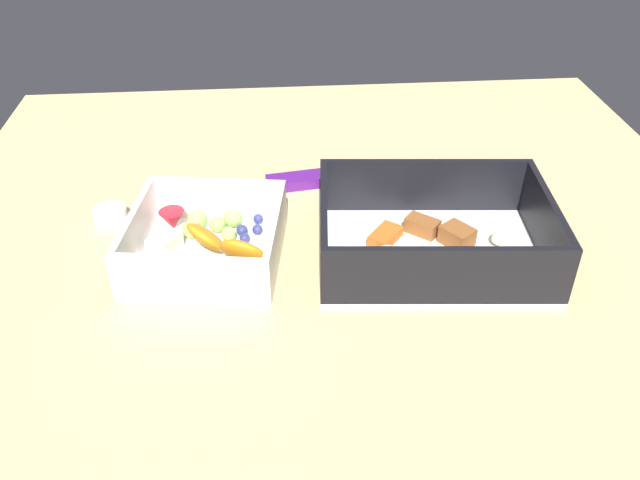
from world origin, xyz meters
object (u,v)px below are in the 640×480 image
pasta_container (433,240)px  fruit_bowl (206,243)px  paper_cup_liner (110,216)px  candy_bar (299,181)px

pasta_container → fruit_bowl: 20.85cm
paper_cup_liner → pasta_container: bearing=-15.2°
candy_bar → paper_cup_liner: (-19.21, -5.64, 0.17)cm
pasta_container → paper_cup_liner: pasta_container is taller
candy_bar → paper_cup_liner: 20.02cm
paper_cup_liner → candy_bar: bearing=16.4°
pasta_container → paper_cup_liner: (-30.82, 8.38, -1.17)cm
pasta_container → candy_bar: 18.26cm
pasta_container → candy_bar: bearing=134.3°
fruit_bowl → paper_cup_liner: (-10.01, 6.99, -0.99)cm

